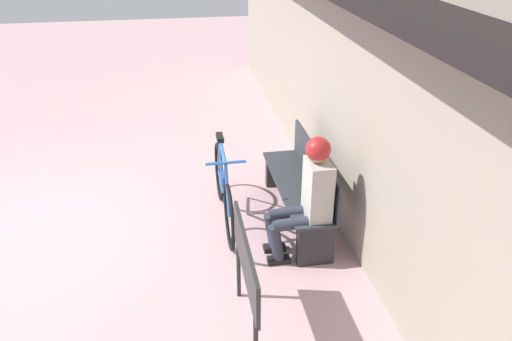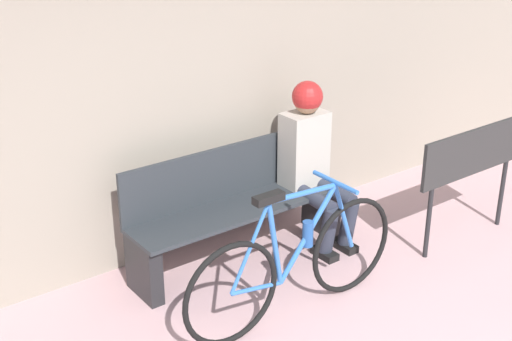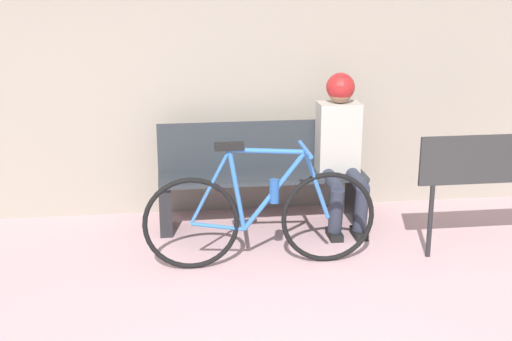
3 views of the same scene
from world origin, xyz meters
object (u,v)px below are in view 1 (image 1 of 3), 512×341
Objects in this scene: park_bench_near at (301,187)px; signboard at (246,264)px; person_seated at (309,191)px; bicycle at (224,189)px.

park_bench_near is 1.53× the size of signboard.
park_bench_near is at bearing 170.70° from person_seated.
park_bench_near is 1.01× the size of bicycle.
park_bench_near is at bearing 81.71° from bicycle.
person_seated reaches higher than bicycle.
park_bench_near is 1.81m from signboard.
bicycle reaches higher than signboard.
person_seated is 1.20m from signboard.
park_bench_near is at bearing 151.83° from signboard.
person_seated reaches higher than park_bench_near.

